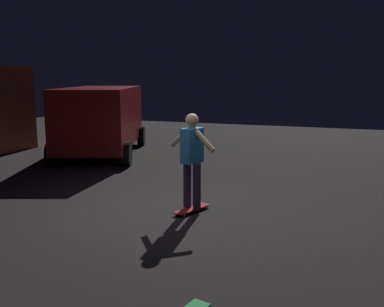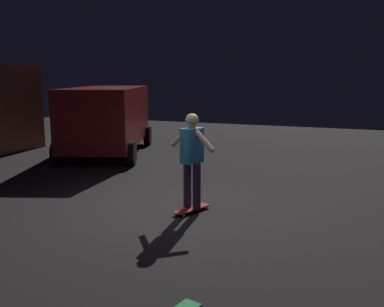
# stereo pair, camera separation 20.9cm
# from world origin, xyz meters

# --- Properties ---
(ground_plane) EXTENTS (28.00, 28.00, 0.00)m
(ground_plane) POSITION_xyz_m (0.00, 0.00, 0.00)
(ground_plane) COLOR black
(parked_van) EXTENTS (4.97, 3.51, 2.03)m
(parked_van) POSITION_xyz_m (4.57, 4.14, 1.16)
(parked_van) COLOR maroon
(parked_van) RESTS_ON ground_plane
(skateboard_ridden) EXTENTS (0.80, 0.46, 0.07)m
(skateboard_ridden) POSITION_xyz_m (0.16, -0.39, 0.06)
(skateboard_ridden) COLOR #AD1E23
(skateboard_ridden) RESTS_ON ground_plane
(skater) EXTENTS (0.43, 0.95, 1.67)m
(skater) POSITION_xyz_m (0.16, -0.39, 1.04)
(skater) COLOR #382D4C
(skater) RESTS_ON skateboard_ridden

